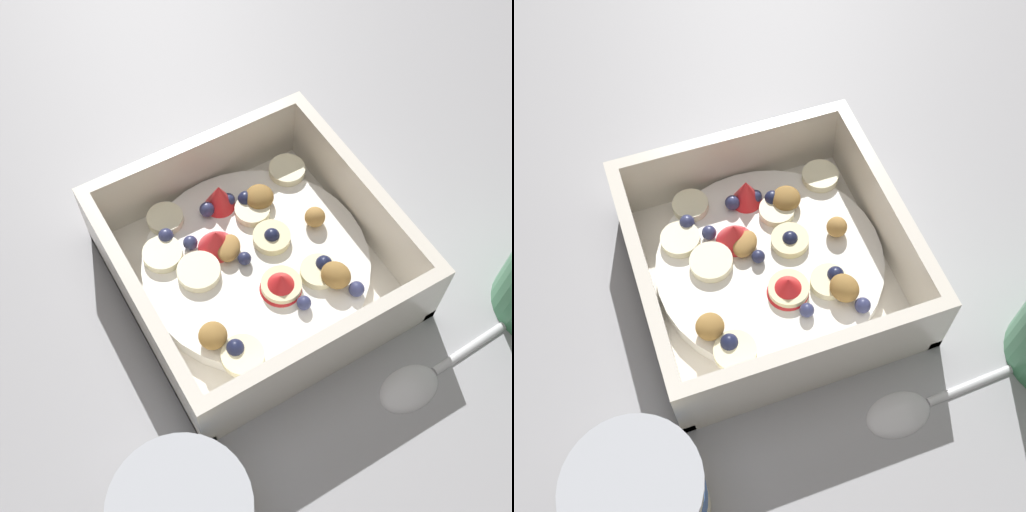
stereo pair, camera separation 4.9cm
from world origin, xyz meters
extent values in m
plane|color=#9E9EA3|center=(0.00, 0.00, 0.00)|extent=(2.40, 2.40, 0.00)
cube|color=white|center=(0.02, 0.02, 0.01)|extent=(0.20, 0.20, 0.01)
cube|color=white|center=(0.02, -0.07, 0.03)|extent=(0.20, 0.01, 0.07)
cube|color=white|center=(0.02, 0.11, 0.03)|extent=(0.20, 0.01, 0.07)
cube|color=white|center=(-0.08, 0.02, 0.03)|extent=(0.01, 0.18, 0.07)
cube|color=white|center=(0.11, 0.02, 0.03)|extent=(0.01, 0.18, 0.07)
cylinder|color=white|center=(0.02, 0.02, 0.02)|extent=(0.18, 0.18, 0.01)
cylinder|color=#F4EAB7|center=(-0.01, -0.01, 0.03)|extent=(0.03, 0.03, 0.01)
cylinder|color=#F7EFC6|center=(0.06, 0.00, 0.03)|extent=(0.04, 0.04, 0.01)
cylinder|color=#F4EAB7|center=(-0.05, 0.07, 0.03)|extent=(0.04, 0.04, 0.01)
cylinder|color=beige|center=(-0.01, 0.02, 0.03)|extent=(0.03, 0.03, 0.01)
cylinder|color=#F7EFC6|center=(0.08, -0.05, 0.03)|extent=(0.04, 0.04, 0.01)
cylinder|color=#F7EFC6|center=(0.09, 0.06, 0.03)|extent=(0.03, 0.03, 0.01)
cylinder|color=#F7EFC6|center=(0.03, 0.06, 0.03)|extent=(0.04, 0.04, 0.01)
cylinder|color=#F7EFC6|center=(0.06, 0.08, 0.03)|extent=(0.03, 0.03, 0.01)
cylinder|color=beige|center=(0.03, 0.00, 0.03)|extent=(0.03, 0.03, 0.01)
cone|color=red|center=(-0.01, 0.02, 0.03)|extent=(0.04, 0.04, 0.02)
cone|color=red|center=(0.04, 0.04, 0.03)|extent=(0.04, 0.04, 0.02)
cone|color=red|center=(0.08, 0.02, 0.04)|extent=(0.03, 0.03, 0.02)
sphere|color=#191E3D|center=(0.07, 0.00, 0.03)|extent=(0.01, 0.01, 0.01)
sphere|color=navy|center=(0.08, 0.01, 0.03)|extent=(0.01, 0.01, 0.01)
sphere|color=navy|center=(-0.04, -0.03, 0.03)|extent=(0.01, 0.01, 0.01)
sphere|color=navy|center=(0.07, 0.07, 0.03)|extent=(0.01, 0.01, 0.01)
sphere|color=#191E3D|center=(-0.01, -0.02, 0.03)|extent=(0.01, 0.01, 0.01)
sphere|color=navy|center=(0.08, 0.03, 0.03)|extent=(0.01, 0.01, 0.01)
sphere|color=navy|center=(0.06, 0.06, 0.03)|extent=(0.01, 0.01, 0.01)
sphere|color=#191E3D|center=(0.03, 0.00, 0.03)|extent=(0.01, 0.01, 0.01)
sphere|color=#23284C|center=(0.02, 0.03, 0.03)|extent=(0.01, 0.01, 0.01)
sphere|color=#191E3D|center=(-0.04, 0.07, 0.03)|extent=(0.01, 0.01, 0.01)
sphere|color=navy|center=(-0.03, 0.01, 0.03)|extent=(0.01, 0.01, 0.01)
ellipsoid|color=#AD7F42|center=(0.03, -0.04, 0.03)|extent=(0.02, 0.02, 0.02)
ellipsoid|color=#AD7F42|center=(0.04, 0.03, 0.03)|extent=(0.03, 0.03, 0.01)
ellipsoid|color=olive|center=(0.06, -0.01, 0.03)|extent=(0.03, 0.03, 0.02)
ellipsoid|color=olive|center=(-0.02, 0.08, 0.03)|extent=(0.03, 0.03, 0.02)
ellipsoid|color=olive|center=(-0.03, -0.02, 0.03)|extent=(0.03, 0.03, 0.02)
ellipsoid|color=silver|center=(-0.12, -0.03, 0.00)|extent=(0.03, 0.05, 0.01)
cylinder|color=silver|center=(-0.11, -0.11, 0.00)|extent=(0.01, 0.13, 0.01)
cylinder|color=#B7BCC6|center=(-0.12, 0.15, 0.08)|extent=(0.08, 0.08, 0.00)
camera|label=1|loc=(-0.20, 0.15, 0.45)|focal=45.59mm
camera|label=2|loc=(-0.22, 0.11, 0.45)|focal=45.59mm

